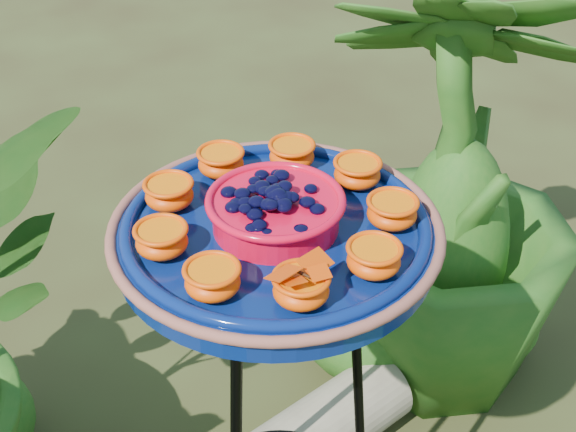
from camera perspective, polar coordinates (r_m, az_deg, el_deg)
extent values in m
torus|color=black|center=(1.16, -0.85, -2.84)|extent=(0.27, 0.27, 0.02)
cylinder|color=black|center=(1.56, -3.56, -12.93)|extent=(0.02, 0.09, 0.89)
cylinder|color=#071A56|center=(1.14, -0.87, -1.56)|extent=(0.47, 0.47, 0.04)
torus|color=#935142|center=(1.13, -0.87, -0.82)|extent=(0.48, 0.48, 0.02)
torus|color=#071A56|center=(1.12, -0.87, -0.66)|extent=(0.44, 0.44, 0.02)
cylinder|color=red|center=(1.11, -0.88, 0.19)|extent=(0.18, 0.18, 0.04)
torus|color=red|center=(1.10, -0.89, 1.13)|extent=(0.20, 0.20, 0.01)
ellipsoid|color=black|center=(1.10, -0.90, 1.39)|extent=(0.16, 0.16, 0.03)
ellipsoid|color=#EB4F02|center=(1.21, 4.94, 2.95)|extent=(0.07, 0.07, 0.04)
cylinder|color=orange|center=(1.20, 4.98, 3.66)|extent=(0.06, 0.06, 0.01)
ellipsoid|color=#EB4F02|center=(1.25, 0.28, 4.25)|extent=(0.07, 0.07, 0.04)
cylinder|color=orange|center=(1.24, 0.28, 4.94)|extent=(0.06, 0.06, 0.01)
ellipsoid|color=#EB4F02|center=(1.24, -4.79, 3.69)|extent=(0.07, 0.07, 0.04)
cylinder|color=orange|center=(1.23, -4.82, 4.39)|extent=(0.06, 0.06, 0.01)
ellipsoid|color=#EB4F02|center=(1.17, -8.44, 1.43)|extent=(0.07, 0.07, 0.04)
cylinder|color=orange|center=(1.16, -8.51, 2.15)|extent=(0.06, 0.06, 0.01)
ellipsoid|color=#EB4F02|center=(1.08, -8.96, -1.85)|extent=(0.07, 0.07, 0.04)
cylinder|color=orange|center=(1.07, -9.05, -1.10)|extent=(0.06, 0.06, 0.01)
ellipsoid|color=#EB4F02|center=(1.01, -5.38, -4.71)|extent=(0.07, 0.07, 0.04)
cylinder|color=orange|center=(1.00, -5.44, -3.93)|extent=(0.06, 0.06, 0.01)
ellipsoid|color=#EB4F02|center=(0.99, 0.93, -5.32)|extent=(0.07, 0.07, 0.04)
cylinder|color=orange|center=(0.98, 0.94, -4.54)|extent=(0.06, 0.06, 0.01)
ellipsoid|color=#EB4F02|center=(1.04, 6.11, -3.20)|extent=(0.07, 0.07, 0.04)
cylinder|color=orange|center=(1.03, 6.17, -2.43)|extent=(0.06, 0.06, 0.01)
ellipsoid|color=#EB4F02|center=(1.13, 7.40, 0.14)|extent=(0.07, 0.07, 0.04)
cylinder|color=orange|center=(1.12, 7.46, 0.88)|extent=(0.06, 0.06, 0.01)
cylinder|color=black|center=(0.97, 0.95, -4.08)|extent=(0.01, 0.03, 0.00)
cube|color=#FF3C05|center=(0.96, -0.31, -4.08)|extent=(0.05, 0.04, 0.01)
cube|color=#FF3C05|center=(0.98, 1.96, -3.27)|extent=(0.05, 0.04, 0.01)
imported|color=#1F5316|center=(1.94, 11.99, 1.77)|extent=(0.87, 0.87, 1.11)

